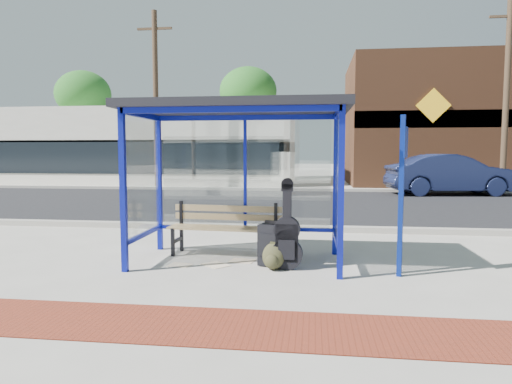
# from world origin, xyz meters

# --- Properties ---
(ground) EXTENTS (120.00, 120.00, 0.00)m
(ground) POSITION_xyz_m (0.00, 0.00, 0.00)
(ground) COLOR #B2ADA0
(ground) RESTS_ON ground
(brick_paver_strip) EXTENTS (60.00, 1.00, 0.01)m
(brick_paver_strip) POSITION_xyz_m (0.00, -2.60, 0.01)
(brick_paver_strip) COLOR maroon
(brick_paver_strip) RESTS_ON ground
(curb_near) EXTENTS (60.00, 0.25, 0.12)m
(curb_near) POSITION_xyz_m (0.00, 2.90, 0.06)
(curb_near) COLOR gray
(curb_near) RESTS_ON ground
(street_asphalt) EXTENTS (60.00, 10.00, 0.00)m
(street_asphalt) POSITION_xyz_m (0.00, 8.00, 0.00)
(street_asphalt) COLOR black
(street_asphalt) RESTS_ON ground
(curb_far) EXTENTS (60.00, 0.25, 0.12)m
(curb_far) POSITION_xyz_m (0.00, 13.10, 0.06)
(curb_far) COLOR gray
(curb_far) RESTS_ON ground
(far_sidewalk) EXTENTS (60.00, 4.00, 0.01)m
(far_sidewalk) POSITION_xyz_m (0.00, 15.00, 0.00)
(far_sidewalk) COLOR #B2ADA0
(far_sidewalk) RESTS_ON ground
(bus_shelter) EXTENTS (3.30, 1.80, 2.42)m
(bus_shelter) POSITION_xyz_m (0.00, 0.07, 2.07)
(bus_shelter) COLOR #0D1798
(bus_shelter) RESTS_ON ground
(storefront_white) EXTENTS (18.00, 6.04, 4.00)m
(storefront_white) POSITION_xyz_m (-9.00, 17.99, 2.00)
(storefront_white) COLOR silver
(storefront_white) RESTS_ON ground
(storefront_brown) EXTENTS (10.00, 7.08, 6.40)m
(storefront_brown) POSITION_xyz_m (8.00, 18.49, 3.20)
(storefront_brown) COLOR #59331E
(storefront_brown) RESTS_ON ground
(tree_left) EXTENTS (3.60, 3.60, 7.03)m
(tree_left) POSITION_xyz_m (-14.00, 22.00, 5.45)
(tree_left) COLOR #4C3826
(tree_left) RESTS_ON ground
(tree_mid) EXTENTS (3.60, 3.60, 7.03)m
(tree_mid) POSITION_xyz_m (-3.00, 22.00, 5.45)
(tree_mid) COLOR #4C3826
(tree_mid) RESTS_ON ground
(tree_right) EXTENTS (3.60, 3.60, 7.03)m
(tree_right) POSITION_xyz_m (12.50, 22.00, 5.45)
(tree_right) COLOR #4C3826
(tree_right) RESTS_ON ground
(utility_pole_west) EXTENTS (1.60, 0.24, 8.00)m
(utility_pole_west) POSITION_xyz_m (-6.00, 13.40, 4.11)
(utility_pole_west) COLOR #4C3826
(utility_pole_west) RESTS_ON ground
(utility_pole_east) EXTENTS (1.60, 0.24, 8.00)m
(utility_pole_east) POSITION_xyz_m (9.00, 13.40, 4.11)
(utility_pole_east) COLOR #4C3826
(utility_pole_east) RESTS_ON ground
(bench) EXTENTS (1.86, 0.58, 0.87)m
(bench) POSITION_xyz_m (-0.29, 0.46, 0.49)
(bench) COLOR black
(bench) RESTS_ON ground
(guitar_bag) EXTENTS (0.46, 0.14, 1.24)m
(guitar_bag) POSITION_xyz_m (0.77, -0.35, 0.45)
(guitar_bag) COLOR black
(guitar_bag) RESTS_ON ground
(suitcase) EXTENTS (0.45, 0.37, 0.68)m
(suitcase) POSITION_xyz_m (0.55, -0.18, 0.31)
(suitcase) COLOR black
(suitcase) RESTS_ON ground
(backpack) EXTENTS (0.36, 0.34, 0.40)m
(backpack) POSITION_xyz_m (0.58, -0.38, 0.19)
(backpack) COLOR #31311B
(backpack) RESTS_ON ground
(sign_post) EXTENTS (0.13, 0.26, 2.19)m
(sign_post) POSITION_xyz_m (2.32, -0.52, 1.23)
(sign_post) COLOR navy
(sign_post) RESTS_ON ground
(newspaper_a) EXTENTS (0.50, 0.49, 0.01)m
(newspaper_a) POSITION_xyz_m (-0.30, -0.23, 0.00)
(newspaper_a) COLOR white
(newspaper_a) RESTS_ON ground
(newspaper_b) EXTENTS (0.38, 0.33, 0.01)m
(newspaper_b) POSITION_xyz_m (-0.83, -0.30, 0.00)
(newspaper_b) COLOR white
(newspaper_b) RESTS_ON ground
(newspaper_c) EXTENTS (0.42, 0.36, 0.01)m
(newspaper_c) POSITION_xyz_m (0.05, 0.08, 0.00)
(newspaper_c) COLOR white
(newspaper_c) RESTS_ON ground
(parked_car) EXTENTS (5.07, 2.28, 1.62)m
(parked_car) POSITION_xyz_m (6.54, 12.01, 0.81)
(parked_car) COLOR #171F42
(parked_car) RESTS_ON ground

